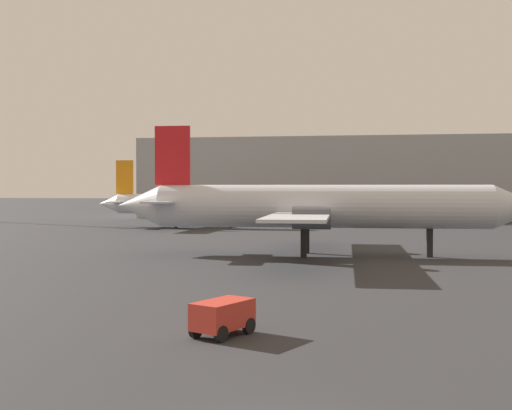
# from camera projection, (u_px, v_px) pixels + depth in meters

# --- Properties ---
(airplane_on_taxiway) EXTENTS (34.00, 27.82, 10.53)m
(airplane_on_taxiway) POSITION_uv_depth(u_px,v_px,m) (318.00, 207.00, 52.41)
(airplane_on_taxiway) COLOR silver
(airplane_on_taxiway) RESTS_ON ground_plane
(airplane_distant) EXTENTS (25.46, 19.33, 9.22)m
(airplane_distant) POSITION_uv_depth(u_px,v_px,m) (185.00, 204.00, 89.11)
(airplane_distant) COLOR silver
(airplane_distant) RESTS_ON ground_plane
(baggage_cart) EXTENTS (2.23, 2.73, 1.30)m
(baggage_cart) POSITION_uv_depth(u_px,v_px,m) (223.00, 315.00, 24.13)
(baggage_cart) COLOR red
(baggage_cart) RESTS_ON ground_plane
(terminal_building) EXTENTS (91.41, 27.81, 14.13)m
(terminal_building) POSITION_uv_depth(u_px,v_px,m) (398.00, 179.00, 121.46)
(terminal_building) COLOR #999EA3
(terminal_building) RESTS_ON ground_plane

